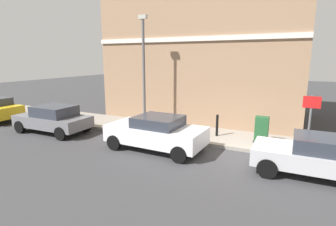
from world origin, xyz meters
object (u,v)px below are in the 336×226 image
(car_silver, at_px, (326,157))
(car_white, at_px, (156,132))
(car_grey, at_px, (53,119))
(bollard_near_cabinet, at_px, (217,124))
(street_sign, at_px, (310,116))
(lamppost, at_px, (144,67))
(utility_cabinet, at_px, (262,130))

(car_silver, distance_m, car_white, 6.14)
(car_grey, xyz_separation_m, bollard_near_cabinet, (2.64, -7.86, -0.02))
(car_white, distance_m, bollard_near_cabinet, 3.18)
(street_sign, bearing_deg, bollard_near_cabinet, 75.21)
(street_sign, bearing_deg, car_grey, 98.03)
(car_silver, relative_size, bollard_near_cabinet, 4.25)
(car_white, relative_size, car_grey, 1.05)
(car_silver, distance_m, lamppost, 8.96)
(car_grey, distance_m, lamppost, 5.34)
(car_white, relative_size, street_sign, 1.80)
(car_silver, distance_m, car_grey, 12.14)
(car_grey, bearing_deg, bollard_near_cabinet, -162.39)
(utility_cabinet, xyz_separation_m, lamppost, (0.01, 5.95, 2.62))
(car_silver, bearing_deg, lamppost, -17.25)
(car_grey, height_order, lamppost, lamppost)
(utility_cabinet, height_order, lamppost, lamppost)
(bollard_near_cabinet, bearing_deg, car_silver, -120.86)
(car_silver, distance_m, utility_cabinet, 3.34)
(utility_cabinet, bearing_deg, car_grey, 104.42)
(car_grey, bearing_deg, car_white, 179.66)
(car_silver, relative_size, street_sign, 1.92)
(bollard_near_cabinet, distance_m, lamppost, 4.72)
(car_silver, height_order, bollard_near_cabinet, car_silver)
(car_white, bearing_deg, lamppost, -48.58)
(car_silver, bearing_deg, bollard_near_cabinet, -31.38)
(street_sign, xyz_separation_m, lamppost, (0.91, 7.72, 1.64))
(car_silver, bearing_deg, car_grey, -0.12)
(car_silver, relative_size, lamppost, 0.77)
(car_white, xyz_separation_m, utility_cabinet, (2.47, -3.88, -0.07))
(bollard_near_cabinet, height_order, lamppost, lamppost)
(street_sign, bearing_deg, car_white, 105.61)
(car_white, distance_m, street_sign, 5.93)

